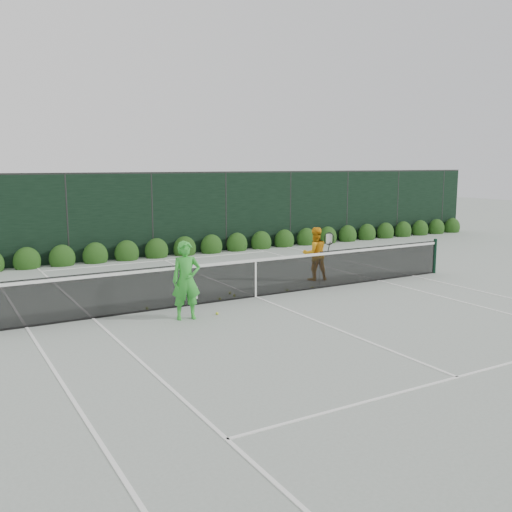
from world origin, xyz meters
TOP-DOWN VIEW (x-y plane):
  - ground at (0.00, 0.00)m, footprint 80.00×80.00m
  - tennis_net at (-0.02, 0.00)m, footprint 12.90×0.10m
  - player_woman at (-2.34, -1.04)m, footprint 0.70×0.53m
  - player_man at (2.57, 1.00)m, footprint 0.93×0.75m
  - court_lines at (0.00, 0.00)m, footprint 11.03×23.83m
  - windscreen_fence at (0.00, -2.71)m, footprint 32.00×21.07m
  - hedge_row at (-0.00, 7.15)m, footprint 31.66×0.65m
  - tennis_balls at (-0.49, 0.04)m, footprint 4.72×1.73m

SIDE VIEW (x-z plane):
  - ground at x=0.00m, z-range 0.00..0.00m
  - court_lines at x=0.00m, z-range 0.00..0.01m
  - tennis_balls at x=-0.49m, z-range 0.00..0.07m
  - hedge_row at x=0.00m, z-range -0.23..0.70m
  - tennis_net at x=-0.02m, z-range 0.00..1.07m
  - player_man at x=2.57m, z-range 0.00..1.55m
  - player_woman at x=-2.34m, z-range 0.00..1.71m
  - windscreen_fence at x=0.00m, z-range -0.02..3.04m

